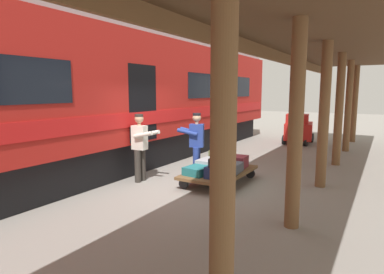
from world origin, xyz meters
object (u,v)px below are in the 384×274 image
suitcase_burgundy_valise (239,162)px  suitcase_black_hardshell (218,162)px  porter_by_door (140,145)px  baggage_tug (298,129)px  suitcase_slate_roller (229,168)px  suitcase_teal_softside (197,171)px  suitcase_maroon_trunk (219,161)px  suitcase_navy_fabric (219,172)px  train_car (102,98)px  luggage_cart (219,173)px  suitcase_gray_aluminum (209,164)px  porter_in_overalls (196,143)px  suitcase_olive_duffel (220,154)px

suitcase_burgundy_valise → suitcase_black_hardshell: (0.02, 1.15, 0.22)m
porter_by_door → baggage_tug: 8.44m
suitcase_slate_roller → suitcase_burgundy_valise: bearing=-90.0°
suitcase_burgundy_valise → baggage_tug: size_ratio=0.26×
suitcase_teal_softside → suitcase_maroon_trunk: 1.17m
suitcase_navy_fabric → suitcase_maroon_trunk: (0.56, -1.17, -0.03)m
suitcase_teal_softside → train_car: bearing=-3.7°
luggage_cart → suitcase_gray_aluminum: (0.28, -0.00, 0.18)m
luggage_cart → suitcase_gray_aluminum: suitcase_gray_aluminum is taller
suitcase_slate_roller → suitcase_burgundy_valise: size_ratio=1.29×
luggage_cart → baggage_tug: size_ratio=1.14×
suitcase_gray_aluminum → porter_in_overalls: size_ratio=0.37×
suitcase_gray_aluminum → suitcase_black_hardshell: (-0.54, 0.56, 0.23)m
suitcase_olive_duffel → porter_by_door: bearing=43.5°
suitcase_gray_aluminum → porter_in_overalls: porter_in_overalls is taller
train_car → suitcase_black_hardshell: bearing=177.2°
suitcase_olive_duffel → baggage_tug: bearing=-94.0°
suitcase_gray_aluminum → train_car: bearing=6.5°
luggage_cart → porter_in_overalls: (0.77, -0.18, 0.66)m
porter_by_door → suitcase_maroon_trunk: bearing=-135.6°
suitcase_navy_fabric → suitcase_gray_aluminum: size_ratio=0.82×
suitcase_black_hardshell → train_car: bearing=-2.8°
suitcase_burgundy_valise → porter_by_door: bearing=35.5°
luggage_cart → suitcase_teal_softside: size_ratio=3.72×
luggage_cart → suitcase_navy_fabric: bearing=115.6°
suitcase_maroon_trunk → suitcase_olive_duffel: suitcase_olive_duffel is taller
suitcase_black_hardshell → porter_in_overalls: porter_in_overalls is taller
luggage_cart → suitcase_maroon_trunk: (0.28, -0.59, 0.15)m
suitcase_slate_roller → suitcase_navy_fabric: (0.00, 0.59, 0.02)m
suitcase_teal_softside → porter_in_overalls: (0.49, -0.77, 0.52)m
suitcase_navy_fabric → suitcase_black_hardshell: 0.24m
suitcase_maroon_trunk → porter_in_overalls: size_ratio=0.31×
suitcase_burgundy_valise → suitcase_black_hardshell: 1.17m
suitcase_maroon_trunk → suitcase_black_hardshell: (-0.54, 1.15, 0.26)m
train_car → suitcase_navy_fabric: (-3.83, 0.21, -1.62)m
suitcase_navy_fabric → suitcase_gray_aluminum: bearing=-46.3°
suitcase_black_hardshell → porter_by_door: 2.06m
suitcase_teal_softside → suitcase_maroon_trunk: bearing=-90.0°
train_car → suitcase_burgundy_valise: train_car is taller
porter_by_door → baggage_tug: porter_by_door is taller
train_car → porter_in_overalls: (-2.78, -0.56, -1.14)m
suitcase_gray_aluminum → baggage_tug: 7.35m
baggage_tug → suitcase_gray_aluminum: bearing=86.1°
suitcase_burgundy_valise → suitcase_teal_softside: (0.56, 1.17, -0.05)m
suitcase_burgundy_valise → porter_in_overalls: (1.05, 0.40, 0.46)m
luggage_cart → suitcase_navy_fabric: size_ratio=4.05×
porter_by_door → baggage_tug: (-1.98, -8.20, -0.30)m
suitcase_gray_aluminum → suitcase_olive_duffel: suitcase_olive_duffel is taller
train_car → suitcase_olive_duffel: (-3.30, -0.94, -1.44)m
suitcase_olive_duffel → train_car: bearing=15.8°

